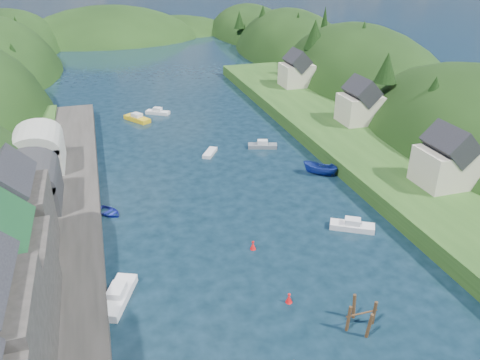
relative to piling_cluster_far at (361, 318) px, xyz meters
name	(u,v)px	position (x,y,z in m)	size (l,w,h in m)	color
ground	(204,147)	(-4.04, 46.61, -1.08)	(600.00, 600.00, 0.00)	black
hillside_right	(356,119)	(40.96, 71.61, -8.49)	(36.00, 245.56, 48.00)	black
far_hills	(140,62)	(-2.83, 170.62, -11.88)	(103.00, 68.00, 44.00)	black
hill_trees	(190,64)	(-2.84, 61.99, 10.07)	(91.13, 151.86, 12.79)	black
quay_left	(45,267)	(-28.04, 16.61, -0.08)	(12.00, 110.00, 2.00)	#2D2B28
boat_sheds	(33,162)	(-30.04, 35.61, 4.19)	(7.00, 21.00, 7.50)	#2D2D30
terrace_right	(360,146)	(20.96, 36.61, 0.12)	(16.00, 120.00, 2.40)	#234719
right_bank_cottages	(354,104)	(23.96, 44.95, 4.77)	(9.00, 59.24, 8.41)	beige
piling_cluster_far	(361,318)	(0.00, 0.00, 0.00)	(3.14, 2.94, 3.29)	#382314
channel_buoy_near	(289,298)	(-4.98, 5.01, -0.60)	(0.70, 0.70, 1.10)	red
channel_buoy_far	(253,246)	(-5.50, 14.67, -0.60)	(0.70, 0.70, 1.10)	red
moored_boats	(236,247)	(-7.52, 14.57, -0.36)	(36.65, 87.90, 2.43)	white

